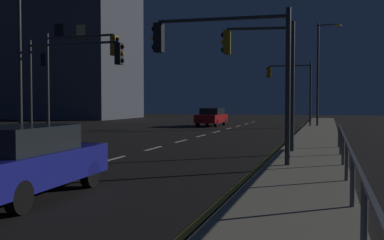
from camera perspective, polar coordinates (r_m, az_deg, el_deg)
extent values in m
plane|color=black|center=(21.09, -4.36, -3.43)|extent=(112.00, 112.00, 0.00)
cube|color=gray|center=(19.71, 14.67, -3.69)|extent=(2.48, 77.00, 0.14)
cube|color=silver|center=(13.56, -17.43, -6.66)|extent=(0.14, 2.00, 0.01)
cube|color=silver|center=(16.99, -9.83, -4.81)|extent=(0.14, 2.00, 0.01)
cube|color=silver|center=(20.63, -4.86, -3.54)|extent=(0.14, 2.00, 0.01)
cube|color=silver|center=(24.38, -1.41, -2.64)|extent=(0.14, 2.00, 0.01)
cube|color=silver|center=(28.19, 1.11, -1.98)|extent=(0.14, 2.00, 0.01)
cube|color=silver|center=(32.06, 3.02, -1.47)|extent=(0.14, 2.00, 0.01)
cube|color=silver|center=(35.95, 4.53, -1.07)|extent=(0.14, 2.00, 0.01)
cube|color=silver|center=(39.86, 5.73, -0.75)|extent=(0.14, 2.00, 0.01)
cube|color=silver|center=(43.79, 6.72, -0.49)|extent=(0.14, 2.00, 0.01)
cube|color=silver|center=(47.73, 7.55, -0.27)|extent=(0.14, 2.00, 0.01)
cube|color=gold|center=(24.77, 11.62, -2.61)|extent=(0.14, 53.00, 0.01)
cube|color=navy|center=(10.69, -19.89, -5.48)|extent=(1.99, 4.47, 0.70)
cube|color=#1E2328|center=(10.43, -20.71, -2.23)|extent=(1.70, 2.52, 0.55)
cylinder|color=black|center=(12.34, -19.25, -6.09)|extent=(0.24, 0.65, 0.64)
cylinder|color=black|center=(11.54, -12.58, -6.59)|extent=(0.24, 0.65, 0.64)
cylinder|color=black|center=(9.16, -20.71, -8.99)|extent=(0.24, 0.65, 0.64)
cube|color=#B71414|center=(39.64, 2.43, 0.20)|extent=(1.92, 4.44, 0.70)
cube|color=#1E2328|center=(39.87, 2.53, 1.11)|extent=(1.66, 2.50, 0.55)
cylinder|color=black|center=(38.09, 3.02, -0.41)|extent=(0.23, 0.64, 0.64)
cylinder|color=black|center=(38.53, 0.72, -0.38)|extent=(0.23, 0.64, 0.64)
cylinder|color=black|center=(40.82, 4.04, -0.24)|extent=(0.23, 0.64, 0.64)
cylinder|color=black|center=(41.23, 1.88, -0.21)|extent=(0.23, 0.64, 0.64)
cylinder|color=#2D3033|center=(18.54, 12.38, 4.09)|extent=(0.16, 0.16, 5.11)
cylinder|color=#2D3033|center=(18.72, 8.41, 11.20)|extent=(2.58, 0.47, 0.11)
cube|color=olive|center=(18.70, 4.38, 9.60)|extent=(0.32, 0.38, 0.95)
sphere|color=black|center=(18.75, 3.90, 10.51)|extent=(0.20, 0.20, 0.20)
sphere|color=orange|center=(18.71, 3.90, 9.60)|extent=(0.20, 0.20, 0.20)
sphere|color=black|center=(18.68, 3.89, 8.69)|extent=(0.20, 0.20, 0.20)
cylinder|color=#38383D|center=(24.49, -17.51, 3.77)|extent=(0.16, 0.16, 5.56)
cylinder|color=#2D3033|center=(23.58, -13.79, 10.04)|extent=(3.85, 0.32, 0.11)
cube|color=olive|center=(22.52, -9.64, 9.10)|extent=(0.30, 0.35, 0.95)
sphere|color=black|center=(22.48, -9.29, 9.88)|extent=(0.20, 0.20, 0.20)
sphere|color=orange|center=(22.44, -9.29, 9.13)|extent=(0.20, 0.20, 0.20)
sphere|color=black|center=(22.41, -9.29, 8.36)|extent=(0.20, 0.20, 0.20)
cylinder|color=#38383D|center=(39.14, 14.51, 3.15)|extent=(0.16, 0.16, 5.22)
cylinder|color=#38383D|center=(39.20, 12.07, 6.62)|extent=(3.36, 0.42, 0.11)
cube|color=olive|center=(39.18, 9.59, 5.87)|extent=(0.31, 0.36, 0.95)
sphere|color=black|center=(39.20, 9.36, 6.31)|extent=(0.20, 0.20, 0.20)
sphere|color=orange|center=(39.18, 9.36, 5.87)|extent=(0.20, 0.20, 0.20)
sphere|color=black|center=(39.16, 9.36, 5.43)|extent=(0.20, 0.20, 0.20)
cylinder|color=#2D3033|center=(22.91, -19.45, 3.14)|extent=(0.16, 0.16, 4.98)
cylinder|color=#38383D|center=(21.77, -14.59, 9.16)|extent=(4.61, 0.17, 0.11)
cube|color=black|center=(20.60, -9.07, 8.14)|extent=(0.28, 0.34, 0.95)
sphere|color=black|center=(20.56, -8.68, 8.99)|extent=(0.20, 0.20, 0.20)
sphere|color=orange|center=(20.53, -8.68, 8.16)|extent=(0.20, 0.20, 0.20)
sphere|color=black|center=(20.50, -8.67, 7.32)|extent=(0.20, 0.20, 0.20)
cylinder|color=#2D3033|center=(14.40, 11.83, 4.07)|extent=(0.16, 0.16, 4.83)
cylinder|color=#2D3033|center=(14.87, 3.67, 12.44)|extent=(4.17, 0.26, 0.11)
cube|color=black|center=(15.32, -4.14, 10.15)|extent=(0.29, 0.35, 0.95)
sphere|color=black|center=(15.41, -4.70, 11.23)|extent=(0.20, 0.20, 0.20)
sphere|color=orange|center=(15.37, -4.69, 10.12)|extent=(0.20, 0.20, 0.20)
sphere|color=black|center=(15.33, -4.69, 9.01)|extent=(0.20, 0.20, 0.20)
cylinder|color=#38383D|center=(38.99, 15.37, 5.43)|extent=(0.18, 0.18, 8.33)
cylinder|color=#4C4C51|center=(39.32, 16.55, 11.28)|extent=(1.52, 0.28, 0.10)
ellipsoid|color=#F9D172|center=(39.22, 17.66, 11.14)|extent=(0.56, 0.36, 0.24)
cylinder|color=#2D3033|center=(22.36, -20.62, 6.22)|extent=(0.18, 0.18, 7.37)
cylinder|color=#59595E|center=(6.18, 20.62, -11.62)|extent=(0.09, 0.09, 0.95)
cylinder|color=#59595E|center=(9.07, 19.32, -7.19)|extent=(0.09, 0.09, 0.95)
cylinder|color=#59595E|center=(11.98, 18.66, -4.90)|extent=(0.09, 0.09, 0.95)
cylinder|color=#59595E|center=(14.91, 18.26, -3.51)|extent=(0.09, 0.09, 0.95)
cylinder|color=#59595E|center=(17.85, 18.00, -2.58)|extent=(0.09, 0.09, 0.95)
cylinder|color=#59595E|center=(20.79, 17.81, -1.91)|extent=(0.09, 0.09, 0.95)
cube|color=slate|center=(10.47, 18.98, -3.31)|extent=(0.06, 20.64, 0.06)
cube|color=#4C515B|center=(62.94, -15.41, 14.15)|extent=(16.38, 12.20, 30.31)
cube|color=black|center=(56.13, -17.84, 7.18)|extent=(1.10, 0.06, 1.50)
cube|color=#EACC7A|center=(53.97, -13.65, 10.65)|extent=(1.10, 0.06, 1.50)
cube|color=black|center=(55.46, -16.22, 10.66)|extent=(1.10, 0.06, 1.50)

